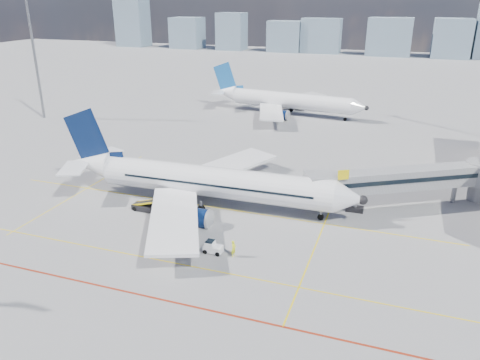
% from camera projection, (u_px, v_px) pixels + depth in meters
% --- Properties ---
extents(ground, '(420.00, 420.00, 0.00)m').
position_uv_depth(ground, '(191.00, 235.00, 53.65)').
color(ground, gray).
rests_on(ground, ground).
extents(apron_markings, '(90.00, 35.12, 0.01)m').
position_uv_depth(apron_markings, '(170.00, 251.00, 50.39)').
color(apron_markings, yellow).
rests_on(apron_markings, ground).
extents(jet_bridge, '(23.55, 15.78, 6.30)m').
position_uv_depth(jet_bridge, '(412.00, 179.00, 59.88)').
color(jet_bridge, gray).
rests_on(jet_bridge, ground).
extents(floodlight_mast_nw, '(3.20, 0.61, 25.45)m').
position_uv_depth(floodlight_mast_nw, '(35.00, 56.00, 100.75)').
color(floodlight_mast_nw, slate).
rests_on(floodlight_mast_nw, ground).
extents(distant_skyline, '(249.60, 14.41, 31.54)m').
position_uv_depth(distant_skyline, '(382.00, 31.00, 213.89)').
color(distant_skyline, slate).
rests_on(distant_skyline, ground).
extents(main_aircraft, '(41.16, 35.86, 11.99)m').
position_uv_depth(main_aircraft, '(202.00, 181.00, 60.69)').
color(main_aircraft, white).
rests_on(main_aircraft, ground).
extents(second_aircraft, '(37.84, 32.89, 11.08)m').
position_uv_depth(second_aircraft, '(285.00, 100.00, 107.88)').
color(second_aircraft, white).
rests_on(second_aircraft, ground).
extents(baggage_tug, '(2.01, 1.24, 1.38)m').
position_uv_depth(baggage_tug, '(212.00, 247.00, 49.80)').
color(baggage_tug, white).
rests_on(baggage_tug, ground).
extents(cargo_dolly, '(3.77, 2.73, 1.89)m').
position_uv_depth(cargo_dolly, '(180.00, 225.00, 53.92)').
color(cargo_dolly, black).
rests_on(cargo_dolly, ground).
extents(belt_loader, '(5.86, 1.83, 2.37)m').
position_uv_depth(belt_loader, '(149.00, 207.00, 59.51)').
color(belt_loader, black).
rests_on(belt_loader, ground).
extents(ramp_worker, '(0.54, 0.73, 1.82)m').
position_uv_depth(ramp_worker, '(234.00, 249.00, 49.03)').
color(ramp_worker, yellow).
rests_on(ramp_worker, ground).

